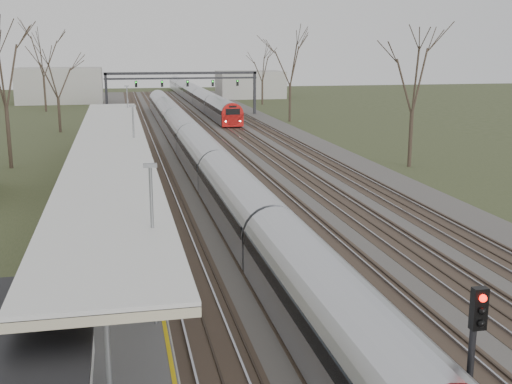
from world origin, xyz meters
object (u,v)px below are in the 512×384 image
train_far (195,94)px  signal_post (474,343)px  passenger (124,283)px  train_near (192,141)px

train_far → signal_post: signal_post is taller
passenger → signal_post: 11.19m
train_near → train_far: 56.94m
train_far → passenger: bearing=-98.2°
train_near → passenger: (-6.11, -34.32, 0.39)m
passenger → signal_post: size_ratio=0.42×
passenger → signal_post: bearing=-141.4°
passenger → train_far: bearing=-14.4°
train_far → signal_post: (-5.25, -98.75, 1.25)m
train_far → passenger: (-13.11, -90.83, 0.39)m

